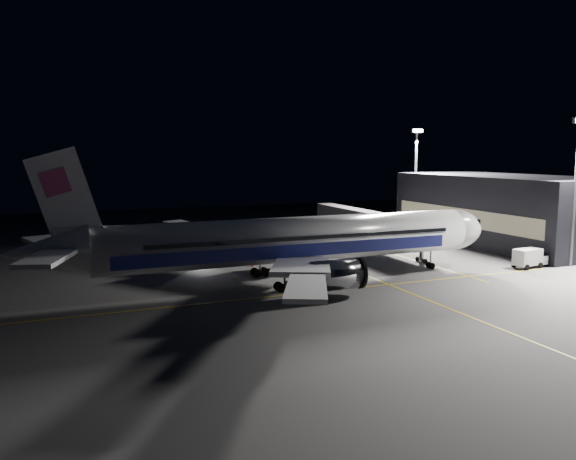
# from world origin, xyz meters

# --- Properties ---
(ground) EXTENTS (200.00, 200.00, 0.00)m
(ground) POSITION_xyz_m (0.00, 0.00, 0.00)
(ground) COLOR #4C4C4F
(ground) RESTS_ON ground
(guide_line_main) EXTENTS (0.25, 80.00, 0.01)m
(guide_line_main) POSITION_xyz_m (10.00, 0.00, 0.01)
(guide_line_main) COLOR gold
(guide_line_main) RESTS_ON ground
(guide_line_cross) EXTENTS (70.00, 0.25, 0.01)m
(guide_line_cross) POSITION_xyz_m (0.00, -6.00, 0.01)
(guide_line_cross) COLOR gold
(guide_line_cross) RESTS_ON ground
(guide_line_side) EXTENTS (0.25, 40.00, 0.01)m
(guide_line_side) POSITION_xyz_m (22.00, 10.00, 0.01)
(guide_line_side) COLOR gold
(guide_line_side) RESTS_ON ground
(airliner) EXTENTS (61.48, 54.22, 16.64)m
(airliner) POSITION_xyz_m (-1.08, 0.00, 5.16)
(airliner) COLOR silver
(airliner) RESTS_ON ground
(terminal) EXTENTS (18.12, 40.00, 12.00)m
(terminal) POSITION_xyz_m (45.98, 14.00, 6.00)
(terminal) COLOR black
(terminal) RESTS_ON ground
(jet_bridge) EXTENTS (3.60, 34.40, 6.30)m
(jet_bridge) POSITION_xyz_m (22.00, 18.06, 4.58)
(jet_bridge) COLOR #B2B2B7
(jet_bridge) RESTS_ON ground
(floodlight_mast_north) EXTENTS (2.40, 0.68, 20.70)m
(floodlight_mast_north) POSITION_xyz_m (40.00, 31.99, 12.37)
(floodlight_mast_north) COLOR #59595E
(floodlight_mast_north) RESTS_ON ground
(floodlight_mast_south) EXTENTS (2.40, 0.67, 20.70)m
(floodlight_mast_south) POSITION_xyz_m (40.00, -6.01, 12.37)
(floodlight_mast_south) COLOR #59595E
(floodlight_mast_south) RESTS_ON ground
(service_truck) EXTENTS (5.52, 2.89, 2.70)m
(service_truck) POSITION_xyz_m (33.79, -4.64, 1.44)
(service_truck) COLOR silver
(service_truck) RESTS_ON ground
(baggage_tug) EXTENTS (2.35, 1.99, 1.55)m
(baggage_tug) POSITION_xyz_m (-8.07, 15.90, 0.72)
(baggage_tug) COLOR black
(baggage_tug) RESTS_ON ground
(safety_cone_a) EXTENTS (0.37, 0.37, 0.56)m
(safety_cone_a) POSITION_xyz_m (-6.57, 4.00, 0.28)
(safety_cone_a) COLOR #F2580A
(safety_cone_a) RESTS_ON ground
(safety_cone_b) EXTENTS (0.45, 0.45, 0.68)m
(safety_cone_b) POSITION_xyz_m (-0.33, 14.00, 0.34)
(safety_cone_b) COLOR #F2580A
(safety_cone_b) RESTS_ON ground
(safety_cone_c) EXTENTS (0.43, 0.43, 0.64)m
(safety_cone_c) POSITION_xyz_m (-1.77, 11.02, 0.32)
(safety_cone_c) COLOR #F2580A
(safety_cone_c) RESTS_ON ground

